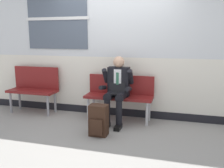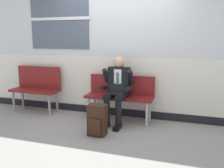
% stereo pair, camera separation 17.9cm
% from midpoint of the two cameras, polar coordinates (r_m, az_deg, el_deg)
% --- Properties ---
extents(ground_plane, '(18.00, 18.00, 0.00)m').
position_cam_midpoint_polar(ground_plane, '(4.65, -2.19, -9.18)').
color(ground_plane, gray).
extents(station_wall, '(6.25, 0.17, 3.03)m').
position_cam_midpoint_polar(station_wall, '(4.95, -0.35, 9.91)').
color(station_wall, silver).
rests_on(station_wall, ground).
extents(bench_with_person, '(1.30, 0.42, 0.86)m').
position_cam_midpoint_polar(bench_with_person, '(4.75, 0.69, -2.16)').
color(bench_with_person, maroon).
rests_on(bench_with_person, ground).
extents(bench_empty, '(1.04, 0.42, 0.96)m').
position_cam_midpoint_polar(bench_empty, '(5.55, -18.46, -0.51)').
color(bench_empty, maroon).
rests_on(bench_empty, ground).
extents(person_seated, '(0.57, 0.70, 1.24)m').
position_cam_midpoint_polar(person_seated, '(4.54, 0.05, -0.97)').
color(person_seated, black).
rests_on(person_seated, ground).
extents(backpack, '(0.29, 0.25, 0.52)m').
position_cam_midpoint_polar(backpack, '(4.06, -4.42, -8.46)').
color(backpack, '#331E14').
rests_on(backpack, ground).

